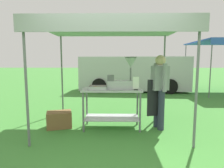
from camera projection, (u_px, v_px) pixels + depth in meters
name	position (u px, v px, depth m)	size (l,w,h in m)	color
ground_plane	(114.00, 93.00, 8.85)	(70.00, 70.00, 0.00)	#3D7F33
stall_canopy	(112.00, 30.00, 4.09)	(3.06, 2.37, 2.22)	slate
donut_cart	(112.00, 100.00, 4.17)	(1.28, 0.60, 0.88)	#B7B7BC
donut_tray	(98.00, 88.00, 4.07)	(0.40, 0.31, 0.07)	#B7B7BC
donut_fryer	(123.00, 78.00, 4.12)	(0.62, 0.28, 0.69)	#B7B7BC
menu_sign	(136.00, 84.00, 3.98)	(0.13, 0.05, 0.28)	black
vendor	(159.00, 88.00, 4.13)	(0.47, 0.54, 1.61)	#2D3347
supply_crate	(59.00, 119.00, 4.27)	(0.62, 0.50, 0.36)	brown
van_silver	(133.00, 73.00, 9.67)	(5.37, 2.38, 1.69)	#BCBCC1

